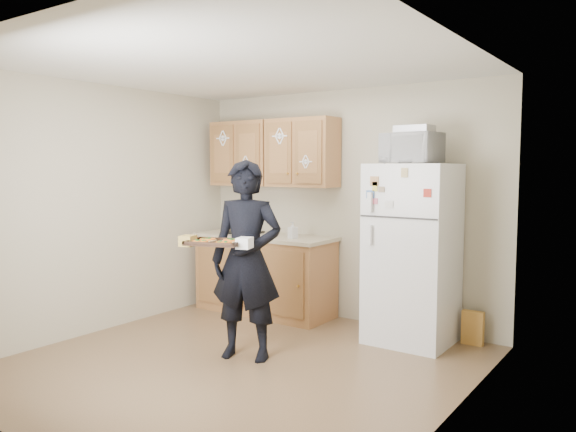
# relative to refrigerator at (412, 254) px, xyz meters

# --- Properties ---
(floor) EXTENTS (3.60, 3.60, 0.00)m
(floor) POSITION_rel_refrigerator_xyz_m (-0.95, -1.43, -0.85)
(floor) COLOR brown
(floor) RESTS_ON ground
(ceiling) EXTENTS (3.60, 3.60, 0.00)m
(ceiling) POSITION_rel_refrigerator_xyz_m (-0.95, -1.43, 1.65)
(ceiling) COLOR silver
(ceiling) RESTS_ON wall_back
(wall_back) EXTENTS (3.60, 0.04, 2.50)m
(wall_back) POSITION_rel_refrigerator_xyz_m (-0.95, 0.37, 0.40)
(wall_back) COLOR #BBB197
(wall_back) RESTS_ON floor
(wall_front) EXTENTS (3.60, 0.04, 2.50)m
(wall_front) POSITION_rel_refrigerator_xyz_m (-0.95, -3.23, 0.40)
(wall_front) COLOR #BBB197
(wall_front) RESTS_ON floor
(wall_left) EXTENTS (0.04, 3.60, 2.50)m
(wall_left) POSITION_rel_refrigerator_xyz_m (-2.75, -1.43, 0.40)
(wall_left) COLOR #BBB197
(wall_left) RESTS_ON floor
(wall_right) EXTENTS (0.04, 3.60, 2.50)m
(wall_right) POSITION_rel_refrigerator_xyz_m (0.85, -1.43, 0.40)
(wall_right) COLOR #BBB197
(wall_right) RESTS_ON floor
(refrigerator) EXTENTS (0.75, 0.70, 1.70)m
(refrigerator) POSITION_rel_refrigerator_xyz_m (0.00, 0.00, 0.00)
(refrigerator) COLOR white
(refrigerator) RESTS_ON floor
(base_cabinet) EXTENTS (1.60, 0.60, 0.86)m
(base_cabinet) POSITION_rel_refrigerator_xyz_m (-1.80, 0.05, -0.42)
(base_cabinet) COLOR olive
(base_cabinet) RESTS_ON floor
(countertop) EXTENTS (1.64, 0.64, 0.04)m
(countertop) POSITION_rel_refrigerator_xyz_m (-1.80, 0.05, 0.03)
(countertop) COLOR #B2AB89
(countertop) RESTS_ON base_cabinet
(upper_cab_left) EXTENTS (0.80, 0.33, 0.75)m
(upper_cab_left) POSITION_rel_refrigerator_xyz_m (-2.20, 0.18, 0.98)
(upper_cab_left) COLOR olive
(upper_cab_left) RESTS_ON wall_back
(upper_cab_right) EXTENTS (0.80, 0.33, 0.75)m
(upper_cab_right) POSITION_rel_refrigerator_xyz_m (-1.38, 0.18, 0.98)
(upper_cab_right) COLOR olive
(upper_cab_right) RESTS_ON wall_back
(cereal_box) EXTENTS (0.20, 0.07, 0.32)m
(cereal_box) POSITION_rel_refrigerator_xyz_m (0.52, 0.24, -0.69)
(cereal_box) COLOR #EEB454
(cereal_box) RESTS_ON floor
(person) EXTENTS (0.73, 0.59, 1.73)m
(person) POSITION_rel_refrigerator_xyz_m (-1.00, -1.26, 0.02)
(person) COLOR black
(person) RESTS_ON floor
(baking_tray) EXTENTS (0.53, 0.46, 0.04)m
(baking_tray) POSITION_rel_refrigerator_xyz_m (-1.10, -1.54, 0.19)
(baking_tray) COLOR black
(baking_tray) RESTS_ON person
(pizza_front_left) EXTENTS (0.15, 0.15, 0.02)m
(pizza_front_left) POSITION_rel_refrigerator_xyz_m (-1.17, -1.65, 0.21)
(pizza_front_left) COLOR orange
(pizza_front_left) RESTS_ON baking_tray
(pizza_front_right) EXTENTS (0.15, 0.15, 0.02)m
(pizza_front_right) POSITION_rel_refrigerator_xyz_m (-0.97, -1.58, 0.21)
(pizza_front_right) COLOR orange
(pizza_front_right) RESTS_ON baking_tray
(pizza_back_left) EXTENTS (0.15, 0.15, 0.02)m
(pizza_back_left) POSITION_rel_refrigerator_xyz_m (-1.22, -1.51, 0.21)
(pizza_back_left) COLOR orange
(pizza_back_left) RESTS_ON baking_tray
(pizza_back_right) EXTENTS (0.15, 0.15, 0.02)m
(pizza_back_right) POSITION_rel_refrigerator_xyz_m (-1.02, -1.44, 0.21)
(pizza_back_right) COLOR orange
(pizza_back_right) RESTS_ON baking_tray
(microwave) EXTENTS (0.55, 0.40, 0.28)m
(microwave) POSITION_rel_refrigerator_xyz_m (-0.01, -0.05, 0.99)
(microwave) COLOR white
(microwave) RESTS_ON refrigerator
(foil_pan) EXTENTS (0.33, 0.24, 0.07)m
(foil_pan) POSITION_rel_refrigerator_xyz_m (0.00, -0.02, 1.17)
(foil_pan) COLOR #B2B1B8
(foil_pan) RESTS_ON microwave
(dish_rack) EXTENTS (0.46, 0.38, 0.16)m
(dish_rack) POSITION_rel_refrigerator_xyz_m (-2.09, 0.03, 0.13)
(dish_rack) COLOR black
(dish_rack) RESTS_ON countertop
(bowl) EXTENTS (0.22, 0.22, 0.05)m
(bowl) POSITION_rel_refrigerator_xyz_m (-2.09, 0.03, 0.09)
(bowl) COLOR white
(bowl) RESTS_ON dish_rack
(soap_bottle) EXTENTS (0.10, 0.10, 0.18)m
(soap_bottle) POSITION_rel_refrigerator_xyz_m (-1.35, -0.04, 0.14)
(soap_bottle) COLOR white
(soap_bottle) RESTS_ON countertop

